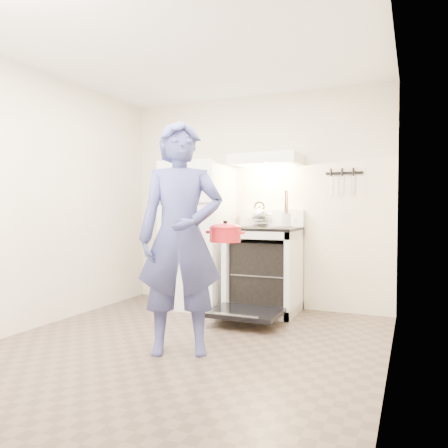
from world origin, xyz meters
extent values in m
plane|color=brown|center=(0.00, 0.00, 0.00)|extent=(3.60, 3.60, 0.00)
cube|color=beige|center=(0.00, 1.80, 1.25)|extent=(3.20, 0.02, 2.50)
cube|color=silver|center=(-0.58, 1.45, 0.85)|extent=(0.70, 0.70, 1.70)
cube|color=silver|center=(0.23, 1.48, 0.46)|extent=(0.76, 0.65, 0.92)
cube|color=black|center=(0.23, 1.48, 0.94)|extent=(0.76, 0.65, 0.03)
cube|color=silver|center=(0.23, 1.76, 1.05)|extent=(0.76, 0.07, 0.20)
cube|color=black|center=(0.23, 0.88, 0.12)|extent=(0.70, 0.54, 0.04)
cube|color=slate|center=(0.23, 1.48, 0.44)|extent=(0.60, 0.52, 0.01)
cube|color=silver|center=(0.23, 1.55, 1.71)|extent=(0.76, 0.50, 0.12)
cube|color=black|center=(1.05, 1.79, 1.55)|extent=(0.40, 0.02, 0.03)
cylinder|color=#8A704F|center=(0.22, 1.42, 0.45)|extent=(0.30, 0.30, 0.02)
cylinder|color=silver|center=(0.55, 1.24, 1.05)|extent=(0.09, 0.09, 0.13)
imported|color=navy|center=(0.05, -0.10, 0.93)|extent=(0.80, 0.70, 1.85)
camera|label=1|loc=(1.75, -3.15, 1.16)|focal=35.00mm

